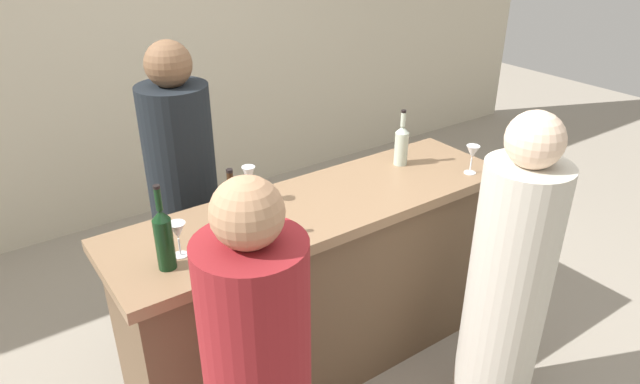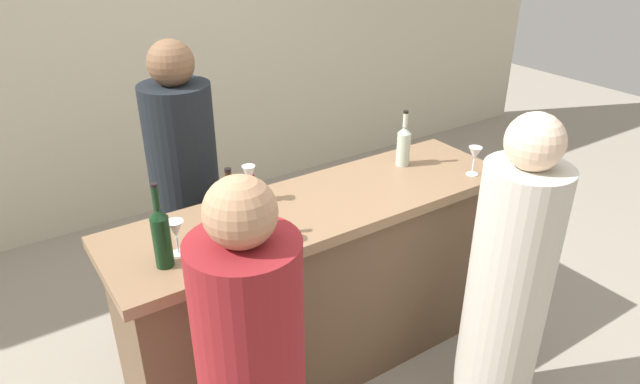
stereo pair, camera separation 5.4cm
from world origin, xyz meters
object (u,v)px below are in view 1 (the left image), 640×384
(wine_glass_far_left, at_px, (249,178))
(person_left_guest, at_px, (507,289))
(wine_bottle_second_left_amber_brown, at_px, (233,214))
(wine_glass_near_left, at_px, (472,153))
(wine_glass_near_right, at_px, (178,232))
(wine_bottle_leftmost_dark_green, at_px, (164,238))
(person_right_guest, at_px, (186,210))
(wine_glass_near_center, at_px, (262,220))
(wine_bottle_center_clear_pale, at_px, (401,144))

(wine_glass_far_left, xyz_separation_m, person_left_guest, (0.76, -0.88, -0.40))
(wine_bottle_second_left_amber_brown, distance_m, wine_glass_near_left, 1.27)
(wine_glass_near_right, height_order, person_left_guest, person_left_guest)
(wine_bottle_leftmost_dark_green, height_order, wine_glass_far_left, wine_bottle_leftmost_dark_green)
(wine_bottle_leftmost_dark_green, distance_m, wine_glass_near_right, 0.09)
(wine_glass_far_left, relative_size, person_right_guest, 0.11)
(wine_glass_near_left, height_order, wine_glass_near_right, wine_glass_near_left)
(wine_glass_far_left, bearing_deg, wine_glass_near_right, -151.58)
(wine_glass_near_left, xyz_separation_m, wine_glass_near_center, (-1.18, 0.02, -0.00))
(wine_glass_near_left, relative_size, wine_glass_near_center, 0.95)
(wine_bottle_center_clear_pale, bearing_deg, person_right_guest, 150.66)
(wine_bottle_center_clear_pale, xyz_separation_m, wine_glass_near_right, (-1.28, -0.16, -0.01))
(wine_bottle_leftmost_dark_green, xyz_separation_m, person_right_guest, (0.37, 0.76, -0.34))
(wine_glass_near_left, relative_size, person_right_guest, 0.09)
(wine_glass_near_left, xyz_separation_m, person_right_guest, (-1.19, 0.83, -0.32))
(person_left_guest, bearing_deg, wine_bottle_second_left_amber_brown, 61.68)
(wine_bottle_center_clear_pale, distance_m, person_left_guest, 0.90)
(person_left_guest, relative_size, person_right_guest, 0.92)
(wine_bottle_leftmost_dark_green, bearing_deg, wine_bottle_second_left_amber_brown, 7.00)
(wine_glass_far_left, xyz_separation_m, person_right_guest, (-0.13, 0.47, -0.33))
(wine_bottle_leftmost_dark_green, relative_size, wine_bottle_center_clear_pale, 1.16)
(wine_glass_near_center, relative_size, wine_glass_near_right, 1.08)
(wine_bottle_leftmost_dark_green, bearing_deg, wine_bottle_center_clear_pale, 8.74)
(wine_glass_near_right, distance_m, wine_glass_far_left, 0.49)
(wine_bottle_second_left_amber_brown, height_order, wine_glass_far_left, wine_bottle_second_left_amber_brown)
(wine_glass_near_center, relative_size, person_left_guest, 0.10)
(wine_bottle_second_left_amber_brown, distance_m, wine_glass_near_right, 0.23)
(wine_glass_near_right, bearing_deg, wine_bottle_center_clear_pale, 7.11)
(wine_bottle_leftmost_dark_green, xyz_separation_m, wine_bottle_center_clear_pale, (1.35, 0.21, -0.02))
(person_left_guest, bearing_deg, wine_glass_near_right, 66.50)
(wine_glass_near_left, relative_size, wine_glass_far_left, 0.84)
(wine_bottle_center_clear_pale, distance_m, wine_glass_near_center, 1.01)
(wine_glass_near_left, distance_m, wine_glass_near_right, 1.50)
(person_left_guest, height_order, person_right_guest, person_right_guest)
(wine_bottle_second_left_amber_brown, bearing_deg, person_right_guest, 84.26)
(person_left_guest, bearing_deg, wine_bottle_leftmost_dark_green, 69.58)
(person_left_guest, bearing_deg, wine_glass_near_center, 63.58)
(wine_bottle_second_left_amber_brown, height_order, wine_bottle_center_clear_pale, wine_bottle_second_left_amber_brown)
(wine_glass_near_center, bearing_deg, wine_bottle_leftmost_dark_green, 171.51)
(wine_glass_near_right, xyz_separation_m, wine_glass_far_left, (0.43, 0.23, 0.02))
(wine_glass_near_left, height_order, wine_glass_near_center, wine_glass_near_center)
(wine_bottle_second_left_amber_brown, height_order, wine_glass_near_left, wine_bottle_second_left_amber_brown)
(wine_bottle_center_clear_pale, bearing_deg, person_left_guest, -95.71)
(person_right_guest, bearing_deg, wine_bottle_center_clear_pale, 75.39)
(wine_bottle_center_clear_pale, xyz_separation_m, wine_glass_far_left, (-0.84, 0.08, 0.01))
(wine_bottle_second_left_amber_brown, relative_size, wine_glass_near_right, 2.15)
(wine_bottle_leftmost_dark_green, bearing_deg, wine_glass_far_left, 29.30)
(wine_glass_near_right, bearing_deg, person_left_guest, -28.27)
(wine_bottle_second_left_amber_brown, bearing_deg, wine_glass_near_left, -5.15)
(wine_bottle_second_left_amber_brown, distance_m, wine_bottle_center_clear_pale, 1.06)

